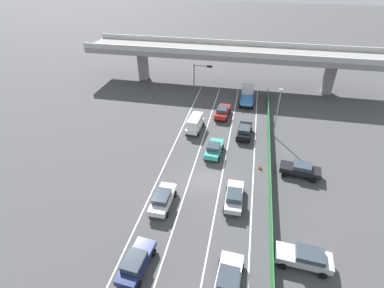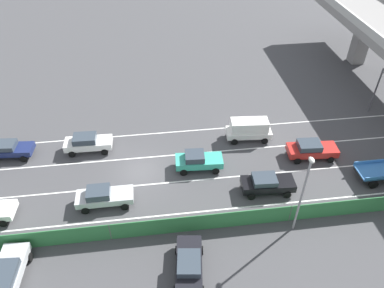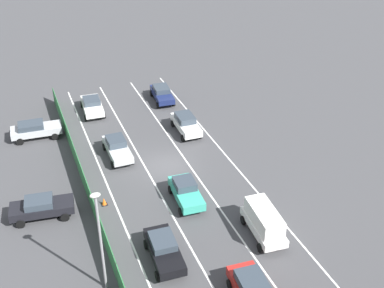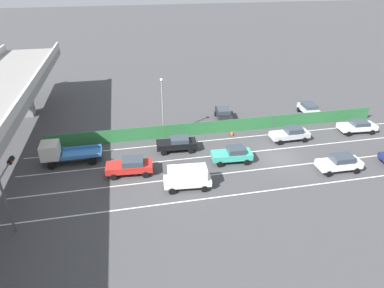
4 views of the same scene
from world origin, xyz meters
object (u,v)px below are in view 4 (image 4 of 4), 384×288
Objects in this scene: traffic_cone at (232,133)px; traffic_light at (8,185)px; car_sedan_white at (340,163)px; car_sedan_silver at (290,134)px; parked_wagon_silver at (310,109)px; car_sedan_red at (130,166)px; car_van_white at (187,177)px; parked_sedan_dark at (224,114)px; car_taxi_teal at (232,154)px; street_lamp at (162,102)px; flatbed_truck_blue at (61,153)px; car_sedan_black at (177,143)px; car_hatchback_white at (358,126)px.

traffic_light is at bearing 117.67° from traffic_cone.
car_sedan_white is 0.86× the size of traffic_light.
parked_wagon_silver is (6.27, -5.94, 0.01)m from car_sedan_silver.
car_sedan_red reaches higher than traffic_cone.
car_van_white is 0.96× the size of parked_sedan_dark.
street_lamp is (7.62, 6.30, 3.43)m from car_taxi_teal.
car_sedan_silver is 15.52m from street_lamp.
flatbed_truck_blue is 0.84× the size of street_lamp.
traffic_light reaches higher than car_sedan_silver.
flatbed_truck_blue reaches higher than parked_sedan_dark.
traffic_cone is at bearing 67.32° from car_sedan_silver.
car_sedan_red reaches higher than parked_wagon_silver.
parked_wagon_silver is at bearing -94.07° from parked_sedan_dark.
car_sedan_red is at bearing 115.91° from traffic_cone.
car_taxi_teal is at bearing 162.60° from traffic_cone.
traffic_cone is (11.38, -21.71, -3.41)m from traffic_light.
car_taxi_teal is 0.97× the size of car_sedan_white.
car_sedan_silver is 15.36m from car_van_white.
car_sedan_black is 0.63× the size of street_lamp.
street_lamp is (-2.77, 8.40, 3.45)m from parked_sedan_dark.
car_taxi_teal is 0.60× the size of street_lamp.
car_sedan_silver is 6.89m from traffic_cone.
parked_sedan_dark is 4.53m from traffic_cone.
car_sedan_red is 1.01× the size of car_hatchback_white.
parked_sedan_dark reaches higher than car_hatchback_white.
parked_wagon_silver is 0.89× the size of traffic_light.
traffic_light is at bearing 93.14° from car_sedan_white.
traffic_cone is (-3.62, 12.28, -0.62)m from parked_wagon_silver.
traffic_light is at bearing 97.46° from car_van_white.
parked_wagon_silver is at bearing -43.44° from car_sedan_silver.
street_lamp is at bearing -29.16° from car_sedan_red.
car_sedan_silver is 0.88× the size of traffic_light.
car_sedan_white is at bearing -100.06° from car_sedan_red.
car_van_white is (-3.44, -5.10, 0.31)m from car_sedan_red.
car_sedan_silver is at bearing -91.24° from car_sedan_black.
traffic_cone is (9.75, 8.20, -0.65)m from car_sedan_white.
car_taxi_teal reaches higher than parked_sedan_dark.
car_hatchback_white is 0.78× the size of flatbed_truck_blue.
traffic_light is 18.86m from street_lamp.
traffic_light reaches higher than flatbed_truck_blue.
car_sedan_silver is at bearing -112.68° from traffic_cone.
car_sedan_black is (3.55, 5.33, -0.02)m from car_taxi_teal.
car_sedan_silver is 9.14m from car_hatchback_white.
car_sedan_silver is 9.38m from parked_sedan_dark.
traffic_light is at bearing 165.78° from flatbed_truck_blue.
car_sedan_white reaches higher than car_sedan_silver.
car_van_white is 1.00× the size of car_sedan_black.
traffic_light is at bearing 119.97° from car_sedan_red.
traffic_light is at bearing 105.41° from car_taxi_teal.
car_sedan_black is 17.33m from traffic_light.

